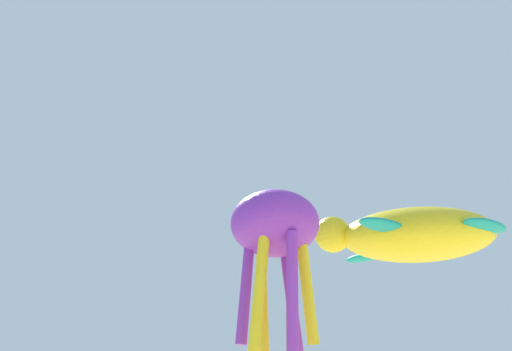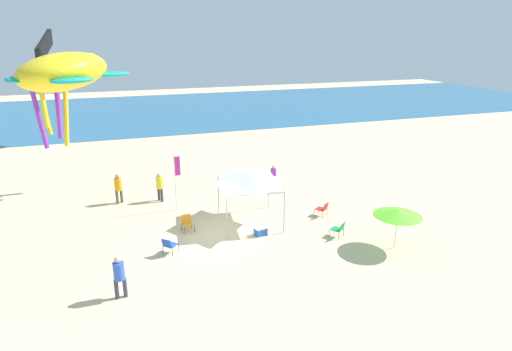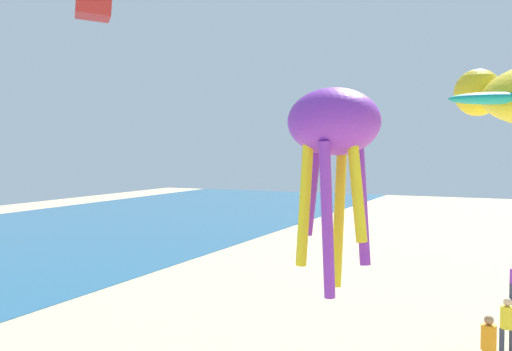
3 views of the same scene
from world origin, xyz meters
name	(u,v)px [view 2 (image 2 of 3)]	position (x,y,z in m)	size (l,w,h in m)	color
ground	(213,238)	(0.00, 0.00, -0.05)	(120.00, 120.00, 0.10)	beige
ocean_strip	(145,111)	(0.00, 37.91, 0.01)	(120.00, 29.79, 0.02)	#28668E
canopy_tent	(249,179)	(2.28, 1.23, 2.44)	(3.35, 3.84, 2.74)	#B7B7BC
beach_umbrella	(398,213)	(7.84, -3.78, 1.80)	(2.24, 2.24, 1.97)	silver
folding_chair_near_cooler	(169,244)	(-2.30, -0.99, 0.47)	(0.80, 0.81, 0.82)	black
folding_chair_left_of_tent	(323,208)	(6.32, 0.64, 0.47)	(0.78, 0.81, 0.82)	black
folding_chair_facing_ocean	(187,222)	(-1.08, 1.21, 0.47)	(0.62, 0.70, 0.82)	black
folding_chair_right_of_tent	(339,228)	(5.89, -1.95, 0.47)	(0.78, 0.81, 0.82)	black
cooler_box	(261,231)	(2.31, -0.48, 0.20)	(0.69, 0.54, 0.40)	blue
banner_flag	(176,177)	(-1.11, 4.08, 1.97)	(0.36, 0.06, 3.27)	silver
person_near_umbrella	(118,186)	(-4.21, 6.26, 1.05)	(0.43, 0.43, 1.80)	brown
person_kite_handler	(119,274)	(-4.53, -3.89, 1.04)	(0.47, 0.42, 1.77)	#33384C
person_far_stroller	(274,175)	(5.36, 5.73, 0.92)	(0.37, 0.37, 1.58)	#33384C
person_beachcomber	(160,184)	(-1.86, 5.83, 1.05)	(0.42, 0.44, 1.79)	#33384C
kite_turtle_yellow	(64,72)	(-6.14, 4.21, 7.85)	(6.23, 6.31, 2.41)	yellow
kite_parafoil_black	(44,47)	(-9.26, 25.70, 8.38)	(1.22, 5.18, 3.12)	black
kite_octopus_purple	(48,81)	(-7.57, 9.78, 6.89)	(2.33, 2.33, 5.17)	purple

